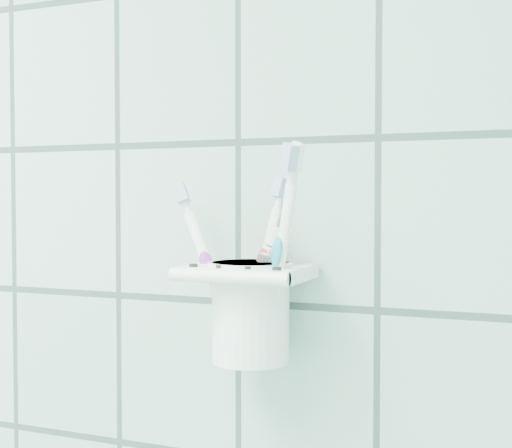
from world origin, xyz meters
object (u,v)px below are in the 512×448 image
toothbrush_blue (242,261)px  toothbrush_orange (266,244)px  cup (250,308)px  toothbrush_pink (240,258)px  holder_bracket (248,274)px  toothpaste_tube (260,278)px

toothbrush_blue → toothbrush_orange: toothbrush_orange is taller
cup → toothbrush_pink: toothbrush_pink is taller
toothbrush_orange → holder_bracket: bearing=-118.3°
toothbrush_pink → holder_bracket: bearing=45.1°
toothbrush_pink → toothbrush_orange: toothbrush_orange is taller
holder_bracket → toothpaste_tube: 0.02m
toothbrush_blue → toothbrush_pink: bearing=-52.0°
toothbrush_pink → toothbrush_blue: (-0.00, 0.02, -0.00)m
holder_bracket → cup: (0.00, 0.00, -0.03)m
cup → toothpaste_tube: bearing=81.0°
toothpaste_tube → holder_bracket: bearing=-109.1°
cup → toothbrush_orange: bearing=13.6°
cup → toothpaste_tube: toothpaste_tube is taller
toothbrush_orange → toothbrush_blue: bearing=-140.4°
toothbrush_orange → toothpaste_tube: toothbrush_orange is taller
holder_bracket → toothbrush_orange: (0.02, 0.01, 0.03)m
toothbrush_orange → cup: bearing=-128.8°
cup → toothbrush_orange: size_ratio=0.46×
toothbrush_pink → toothbrush_blue: toothbrush_pink is taller
toothbrush_blue → toothbrush_orange: 0.03m
cup → toothbrush_blue: toothbrush_blue is taller
toothbrush_blue → toothpaste_tube: size_ratio=1.36×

